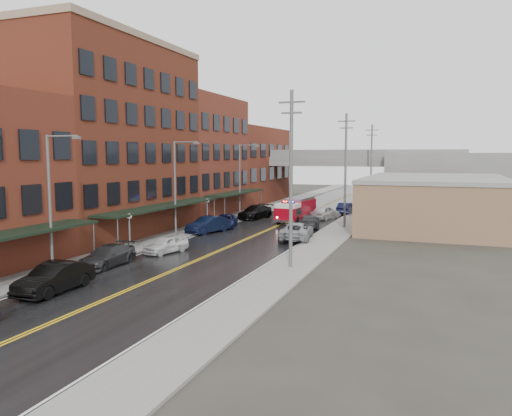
% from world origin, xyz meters
% --- Properties ---
extents(ground, '(220.00, 220.00, 0.00)m').
position_xyz_m(ground, '(0.00, 0.00, 0.00)').
color(ground, '#2D2B26').
rests_on(ground, ground).
extents(road, '(11.00, 160.00, 0.02)m').
position_xyz_m(road, '(0.00, 30.00, 0.01)').
color(road, black).
rests_on(road, ground).
extents(sidewalk_left, '(3.00, 160.00, 0.15)m').
position_xyz_m(sidewalk_left, '(-7.30, 30.00, 0.07)').
color(sidewalk_left, slate).
rests_on(sidewalk_left, ground).
extents(sidewalk_right, '(3.00, 160.00, 0.15)m').
position_xyz_m(sidewalk_right, '(7.30, 30.00, 0.07)').
color(sidewalk_right, slate).
rests_on(sidewalk_right, ground).
extents(curb_left, '(0.30, 160.00, 0.15)m').
position_xyz_m(curb_left, '(-5.65, 30.00, 0.07)').
color(curb_left, gray).
rests_on(curb_left, ground).
extents(curb_right, '(0.30, 160.00, 0.15)m').
position_xyz_m(curb_right, '(5.65, 30.00, 0.07)').
color(curb_right, gray).
rests_on(curb_right, ground).
extents(brick_building_b, '(9.00, 20.00, 18.00)m').
position_xyz_m(brick_building_b, '(-13.30, 23.00, 9.00)').
color(brick_building_b, '#5B2618').
rests_on(brick_building_b, ground).
extents(brick_building_c, '(9.00, 15.00, 15.00)m').
position_xyz_m(brick_building_c, '(-13.30, 40.50, 7.50)').
color(brick_building_c, maroon).
rests_on(brick_building_c, ground).
extents(brick_building_far, '(9.00, 20.00, 12.00)m').
position_xyz_m(brick_building_far, '(-13.30, 58.00, 6.00)').
color(brick_building_far, '#5F2619').
rests_on(brick_building_far, ground).
extents(tan_building, '(14.00, 22.00, 5.00)m').
position_xyz_m(tan_building, '(16.00, 40.00, 2.50)').
color(tan_building, '#90674D').
rests_on(tan_building, ground).
extents(right_far_block, '(18.00, 30.00, 8.00)m').
position_xyz_m(right_far_block, '(18.00, 70.00, 4.00)').
color(right_far_block, slate).
rests_on(right_far_block, ground).
extents(awning_1, '(2.60, 18.00, 3.09)m').
position_xyz_m(awning_1, '(-7.49, 23.00, 2.99)').
color(awning_1, black).
rests_on(awning_1, ground).
extents(awning_2, '(2.60, 13.00, 3.09)m').
position_xyz_m(awning_2, '(-7.49, 40.50, 2.99)').
color(awning_2, black).
rests_on(awning_2, ground).
extents(globe_lamp_1, '(0.44, 0.44, 3.12)m').
position_xyz_m(globe_lamp_1, '(-6.40, 16.00, 2.31)').
color(globe_lamp_1, '#59595B').
rests_on(globe_lamp_1, ground).
extents(globe_lamp_2, '(0.44, 0.44, 3.12)m').
position_xyz_m(globe_lamp_2, '(-6.40, 30.00, 2.31)').
color(globe_lamp_2, '#59595B').
rests_on(globe_lamp_2, ground).
extents(street_lamp_0, '(2.64, 0.22, 9.00)m').
position_xyz_m(street_lamp_0, '(-6.55, 8.00, 5.19)').
color(street_lamp_0, '#59595B').
rests_on(street_lamp_0, ground).
extents(street_lamp_1, '(2.64, 0.22, 9.00)m').
position_xyz_m(street_lamp_1, '(-6.55, 24.00, 5.19)').
color(street_lamp_1, '#59595B').
rests_on(street_lamp_1, ground).
extents(street_lamp_2, '(2.64, 0.22, 9.00)m').
position_xyz_m(street_lamp_2, '(-6.55, 40.00, 5.19)').
color(street_lamp_2, '#59595B').
rests_on(street_lamp_2, ground).
extents(utility_pole_0, '(1.80, 0.24, 12.00)m').
position_xyz_m(utility_pole_0, '(7.20, 15.00, 6.31)').
color(utility_pole_0, '#59595B').
rests_on(utility_pole_0, ground).
extents(utility_pole_1, '(1.80, 0.24, 12.00)m').
position_xyz_m(utility_pole_1, '(7.20, 35.00, 6.31)').
color(utility_pole_1, '#59595B').
rests_on(utility_pole_1, ground).
extents(utility_pole_2, '(1.80, 0.24, 12.00)m').
position_xyz_m(utility_pole_2, '(7.20, 55.00, 6.31)').
color(utility_pole_2, '#59595B').
rests_on(utility_pole_2, ground).
extents(overpass, '(40.00, 10.00, 7.50)m').
position_xyz_m(overpass, '(0.00, 62.00, 5.99)').
color(overpass, slate).
rests_on(overpass, ground).
extents(fire_truck, '(3.50, 7.74, 2.77)m').
position_xyz_m(fire_truck, '(0.96, 38.21, 1.50)').
color(fire_truck, maroon).
rests_on(fire_truck, ground).
extents(parked_car_left_1, '(1.91, 5.13, 1.68)m').
position_xyz_m(parked_car_left_1, '(-3.60, 4.70, 0.84)').
color(parked_car_left_1, black).
rests_on(parked_car_left_1, ground).
extents(parked_car_left_2, '(3.65, 5.36, 1.36)m').
position_xyz_m(parked_car_left_2, '(-4.71, 5.80, 0.68)').
color(parked_car_left_2, '#AFB2B7').
rests_on(parked_car_left_2, ground).
extents(parked_car_left_3, '(2.10, 5.02, 1.45)m').
position_xyz_m(parked_car_left_3, '(-5.00, 11.30, 0.72)').
color(parked_car_left_3, '#28282A').
rests_on(parked_car_left_3, ground).
extents(parked_car_left_4, '(2.58, 4.28, 1.36)m').
position_xyz_m(parked_car_left_4, '(-3.60, 16.80, 0.68)').
color(parked_car_left_4, silver).
rests_on(parked_car_left_4, ground).
extents(parked_car_left_5, '(3.06, 5.28, 1.64)m').
position_xyz_m(parked_car_left_5, '(-4.96, 27.20, 0.82)').
color(parked_car_left_5, black).
rests_on(parked_car_left_5, ground).
extents(parked_car_left_6, '(3.50, 5.32, 1.36)m').
position_xyz_m(parked_car_left_6, '(-5.00, 31.46, 0.68)').
color(parked_car_left_6, '#141C4D').
rests_on(parked_car_left_6, ground).
extents(parked_car_left_7, '(3.25, 5.98, 1.64)m').
position_xyz_m(parked_car_left_7, '(-4.46, 39.20, 0.82)').
color(parked_car_left_7, black).
rests_on(parked_car_left_7, ground).
extents(parked_car_right_0, '(3.48, 6.13, 1.61)m').
position_xyz_m(parked_car_right_0, '(4.41, 26.33, 0.81)').
color(parked_car_right_0, gray).
rests_on(parked_car_right_0, ground).
extents(parked_car_right_1, '(2.90, 5.16, 1.41)m').
position_xyz_m(parked_car_right_1, '(3.64, 34.15, 0.71)').
color(parked_car_right_1, '#2A2A2D').
rests_on(parked_car_right_1, ground).
extents(parked_car_right_2, '(3.19, 5.14, 1.63)m').
position_xyz_m(parked_car_right_2, '(3.60, 41.80, 0.82)').
color(parked_car_right_2, silver).
rests_on(parked_car_right_2, ground).
extents(parked_car_right_3, '(1.70, 4.62, 1.51)m').
position_xyz_m(parked_car_right_3, '(5.00, 47.80, 0.76)').
color(parked_car_right_3, black).
rests_on(parked_car_right_3, ground).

